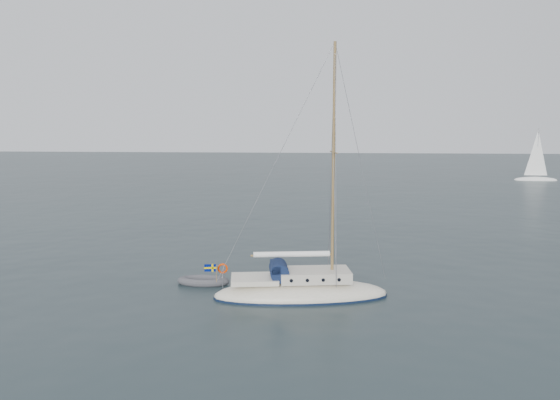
{
  "coord_description": "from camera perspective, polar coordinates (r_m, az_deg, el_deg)",
  "views": [
    {
      "loc": [
        3.19,
        -28.13,
        8.77
      ],
      "look_at": [
        0.65,
        0.0,
        4.91
      ],
      "focal_mm": 35.0,
      "sensor_mm": 36.0,
      "label": 1
    }
  ],
  "objects": [
    {
      "name": "ground",
      "position": [
        29.64,
        -1.28,
        -9.43
      ],
      "size": [
        300.0,
        300.0,
        0.0
      ],
      "primitive_type": "plane",
      "color": "black",
      "rests_on": "ground"
    },
    {
      "name": "distant_yacht_b",
      "position": [
        96.86,
        25.25,
        4.09
      ],
      "size": [
        6.68,
        3.56,
        8.85
      ],
      "rotation": [
        0.0,
        0.0,
        -0.04
      ],
      "color": "white",
      "rests_on": "ground"
    },
    {
      "name": "dinghy",
      "position": [
        31.01,
        -8.01,
        -8.37
      ],
      "size": [
        2.94,
        1.33,
        0.42
      ],
      "rotation": [
        0.0,
        0.0,
        -0.01
      ],
      "color": "#504F55",
      "rests_on": "ground"
    },
    {
      "name": "sailboat",
      "position": [
        28.24,
        2.24,
        -8.17
      ],
      "size": [
        9.43,
        2.82,
        13.42
      ],
      "rotation": [
        0.0,
        0.0,
        0.16
      ],
      "color": "white",
      "rests_on": "ground"
    }
  ]
}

